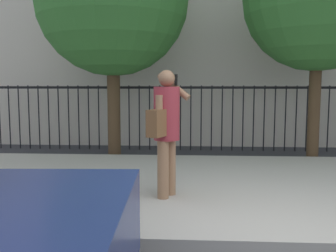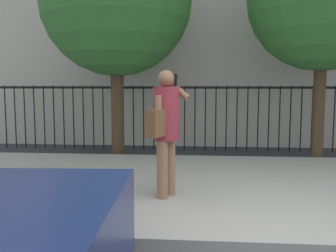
% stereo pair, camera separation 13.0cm
% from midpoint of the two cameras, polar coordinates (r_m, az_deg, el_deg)
% --- Properties ---
extents(sidewalk, '(28.00, 4.40, 0.15)m').
position_cam_midpoint_polar(sidewalk, '(6.03, 11.32, -8.94)').
color(sidewalk, '#B2ADA3').
rests_on(sidewalk, ground).
extents(iron_fence, '(12.03, 0.04, 1.60)m').
position_cam_midpoint_polar(iron_fence, '(9.52, 8.39, 2.46)').
color(iron_fence, black).
rests_on(iron_fence, ground).
extents(pedestrian_on_phone, '(0.56, 0.72, 1.67)m').
position_cam_midpoint_polar(pedestrian_on_phone, '(5.02, -1.09, 0.28)').
color(pedestrian_on_phone, '#936B4C').
rests_on(pedestrian_on_phone, sidewalk).
extents(street_tree_near, '(3.26, 3.26, 5.06)m').
position_cam_midpoint_polar(street_tree_near, '(8.72, -8.70, 17.97)').
color(street_tree_near, '#4C3823').
rests_on(street_tree_near, ground).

